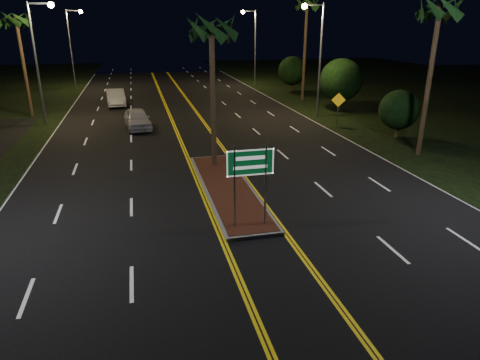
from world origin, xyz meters
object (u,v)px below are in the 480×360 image
object	(u,v)px
streetlight_left_far	(73,40)
palm_right_far	(307,5)
palm_left_far	(16,20)
shrub_far	(292,71)
median_island	(227,188)
warning_sign	(338,105)
streetlight_right_far	(252,39)
shrub_near	(399,110)
shrub_mid	(341,80)
palm_right_near	(440,10)
car_far	(116,96)
car_near	(137,117)
palm_median	(211,28)
highway_sign	(250,170)
streetlight_left_mid	(40,50)
streetlight_right_mid	(317,48)

from	to	relation	value
streetlight_left_far	palm_right_far	distance (m)	27.50
palm_left_far	shrub_far	bearing A→B (deg)	16.74
median_island	warning_sign	xyz separation A→B (m)	(11.05, 11.27, 1.58)
streetlight_right_far	warning_sign	bearing A→B (deg)	-88.95
shrub_near	streetlight_right_far	bearing A→B (deg)	95.89
shrub_mid	palm_right_near	bearing A→B (deg)	-96.12
streetlight_right_far	palm_left_far	distance (m)	27.36
palm_left_far	car_far	xyz separation A→B (m)	(6.94, 3.39, -6.85)
palm_left_far	palm_right_far	distance (m)	25.72
shrub_mid	car_near	xyz separation A→B (m)	(-17.98, -2.98, -1.87)
palm_median	palm_right_far	xyz separation A→B (m)	(12.80, 19.50, 1.87)
palm_right_far	shrub_mid	xyz separation A→B (m)	(1.20, -6.00, -6.42)
highway_sign	palm_median	bearing A→B (deg)	90.00
palm_right_near	shrub_far	bearing A→B (deg)	87.14
streetlight_left_mid	palm_right_near	distance (m)	27.14
streetlight_right_mid	streetlight_right_far	world-z (taller)	same
palm_right_near	car_far	xyz separation A→B (m)	(-18.36, 21.39, -7.32)
streetlight_left_far	palm_left_far	distance (m)	16.28
palm_right_far	palm_right_near	bearing A→B (deg)	-90.86
shrub_near	shrub_far	bearing A→B (deg)	89.22
palm_left_far	car_far	world-z (taller)	palm_left_far
palm_median	shrub_mid	bearing A→B (deg)	43.96
shrub_far	warning_sign	xyz separation A→B (m)	(-2.75, -17.73, -0.67)
streetlight_right_mid	palm_left_far	world-z (taller)	streetlight_right_mid
median_island	palm_median	xyz separation A→B (m)	(0.00, 3.50, 7.19)
median_island	shrub_far	distance (m)	32.19
shrub_mid	warning_sign	xyz separation A→B (m)	(-2.95, -5.73, -1.06)
palm_median	shrub_near	xyz separation A→B (m)	(13.50, 3.50, -5.33)
palm_median	car_near	distance (m)	12.94
palm_right_near	median_island	bearing A→B (deg)	-166.50
palm_left_far	warning_sign	bearing A→B (deg)	-22.20
streetlight_right_far	car_far	xyz separation A→B (m)	(-16.48, -10.61, -4.76)
median_island	car_near	distance (m)	14.59
shrub_mid	shrub_far	world-z (taller)	shrub_mid
streetlight_right_far	palm_median	bearing A→B (deg)	-108.62
palm_median	warning_sign	world-z (taller)	palm_median
streetlight_right_mid	shrub_near	distance (m)	9.28
shrub_near	shrub_mid	size ratio (longest dim) A/B	0.71
shrub_mid	shrub_near	bearing A→B (deg)	-92.86
streetlight_left_far	car_far	xyz separation A→B (m)	(4.75, -12.61, -4.76)
warning_sign	palm_right_far	bearing A→B (deg)	98.26
shrub_near	car_far	world-z (taller)	shrub_near
warning_sign	car_far	bearing A→B (deg)	158.94
shrub_far	car_far	distance (m)	20.25
shrub_near	car_near	size ratio (longest dim) A/B	0.64
streetlight_right_far	car_far	distance (m)	20.17
streetlight_right_far	shrub_mid	bearing A→B (deg)	-79.34
highway_sign	shrub_mid	xyz separation A→B (m)	(14.00, 21.20, 0.32)
streetlight_right_far	median_island	bearing A→B (deg)	-106.87
palm_right_far	highway_sign	bearing A→B (deg)	-115.20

